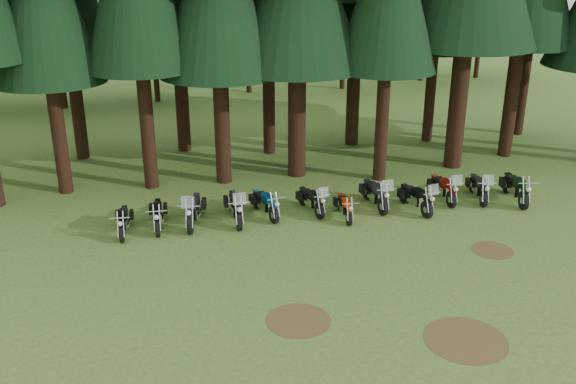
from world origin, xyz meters
name	(u,v)px	position (x,y,z in m)	size (l,w,h in m)	color
ground	(373,273)	(0.00, 0.00, 0.00)	(120.00, 120.00, 0.00)	#3E6322
decid_2	(60,27)	(-10.43, 24.78, 4.95)	(6.72, 6.53, 8.40)	black
decid_3	(157,31)	(-4.71, 25.13, 4.51)	(6.12, 5.95, 7.65)	black
decid_4	(252,28)	(1.58, 26.32, 4.37)	(5.93, 5.76, 7.41)	black
decid_6	(431,9)	(14.85, 27.01, 5.20)	(7.06, 6.86, 8.82)	black
dirt_patch_0	(299,320)	(-3.00, -2.00, 0.01)	(1.80, 1.80, 0.01)	#4C3D1E
dirt_patch_1	(493,250)	(4.50, 0.50, 0.01)	(1.40, 1.40, 0.01)	#4C3D1E
dirt_patch_2	(466,340)	(1.00, -4.00, 0.01)	(2.20, 2.20, 0.01)	#4C3D1E
motorcycle_0	(123,222)	(-7.53, 5.06, 0.44)	(0.38, 2.10, 0.85)	black
motorcycle_1	(158,216)	(-6.30, 5.24, 0.46)	(0.39, 2.23, 0.91)	black
motorcycle_2	(194,211)	(-5.00, 5.22, 0.52)	(0.93, 2.47, 1.56)	black
motorcycle_3	(236,208)	(-3.46, 5.11, 0.52)	(0.48, 2.47, 1.55)	black
motorcycle_4	(265,204)	(-2.30, 5.32, 0.46)	(0.60, 2.21, 0.91)	black
motorcycle_5	(311,201)	(-0.50, 5.24, 0.45)	(0.60, 2.15, 1.35)	black
motorcycle_6	(345,208)	(0.56, 4.38, 0.41)	(0.36, 1.97, 0.80)	black
motorcycle_7	(375,195)	(2.05, 5.06, 0.51)	(0.45, 2.41, 1.52)	black
motorcycle_8	(416,199)	(3.45, 4.35, 0.49)	(0.58, 2.31, 1.45)	black
motorcycle_9	(443,189)	(4.95, 5.03, 0.49)	(0.44, 2.31, 1.45)	black
motorcycle_10	(479,188)	(6.38, 4.75, 0.48)	(0.85, 2.28, 1.44)	black
motorcycle_11	(516,189)	(7.73, 4.25, 0.51)	(0.67, 2.45, 1.01)	black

